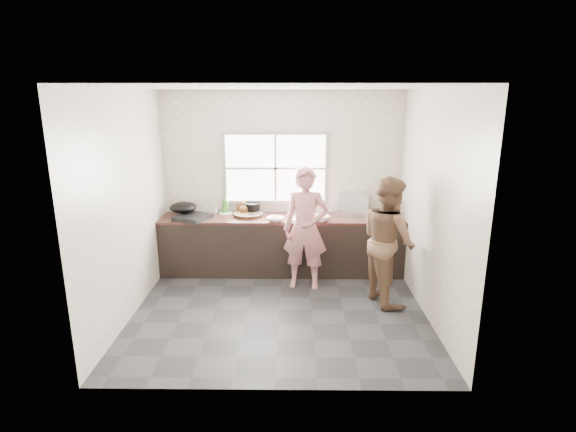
{
  "coord_description": "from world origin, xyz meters",
  "views": [
    {
      "loc": [
        0.17,
        -5.16,
        2.6
      ],
      "look_at": [
        0.1,
        0.65,
        1.05
      ],
      "focal_mm": 28.0,
      "sensor_mm": 36.0,
      "label": 1
    }
  ],
  "objects_px": {
    "black_pot": "(252,208)",
    "person_side": "(388,240)",
    "plate_food": "(225,213)",
    "bottle_brown_tall": "(240,208)",
    "bowl_crabs": "(321,219)",
    "pot_lid_left": "(184,219)",
    "bottle_brown_short": "(244,209)",
    "cutting_board": "(248,214)",
    "dish_rack": "(354,204)",
    "wok": "(183,207)",
    "pot_lid_right": "(205,213)",
    "bowl_mince": "(276,219)",
    "burner": "(193,217)",
    "woman": "(306,233)",
    "bottle_green": "(226,204)",
    "glass_jar": "(215,210)",
    "bowl_held": "(320,215)"
  },
  "relations": [
    {
      "from": "bowl_crabs",
      "to": "bowl_held",
      "type": "relative_size",
      "value": 1.09
    },
    {
      "from": "woman",
      "to": "bottle_brown_tall",
      "type": "distance_m",
      "value": 1.27
    },
    {
      "from": "dish_rack",
      "to": "pot_lid_right",
      "type": "height_order",
      "value": "dish_rack"
    },
    {
      "from": "person_side",
      "to": "bottle_green",
      "type": "xyz_separation_m",
      "value": [
        -2.25,
        1.22,
        0.18
      ]
    },
    {
      "from": "woman",
      "to": "bowl_held",
      "type": "xyz_separation_m",
      "value": [
        0.23,
        0.56,
        0.1
      ]
    },
    {
      "from": "bowl_mince",
      "to": "bottle_green",
      "type": "xyz_separation_m",
      "value": [
        -0.78,
        0.44,
        0.11
      ]
    },
    {
      "from": "person_side",
      "to": "pot_lid_left",
      "type": "xyz_separation_m",
      "value": [
        -2.81,
        0.82,
        0.04
      ]
    },
    {
      "from": "bowl_crabs",
      "to": "plate_food",
      "type": "bearing_deg",
      "value": 163.88
    },
    {
      "from": "person_side",
      "to": "pot_lid_left",
      "type": "distance_m",
      "value": 2.92
    },
    {
      "from": "cutting_board",
      "to": "dish_rack",
      "type": "bearing_deg",
      "value": 3.22
    },
    {
      "from": "bottle_brown_tall",
      "to": "wok",
      "type": "bearing_deg",
      "value": -168.02
    },
    {
      "from": "woman",
      "to": "bottle_green",
      "type": "relative_size",
      "value": 5.49
    },
    {
      "from": "bottle_green",
      "to": "bottle_brown_tall",
      "type": "xyz_separation_m",
      "value": [
        0.22,
        0.0,
        -0.06
      ]
    },
    {
      "from": "plate_food",
      "to": "bottle_brown_tall",
      "type": "height_order",
      "value": "bottle_brown_tall"
    },
    {
      "from": "black_pot",
      "to": "person_side",
      "type": "bearing_deg",
      "value": -33.43
    },
    {
      "from": "bowl_crabs",
      "to": "dish_rack",
      "type": "relative_size",
      "value": 0.46
    },
    {
      "from": "bowl_crabs",
      "to": "bottle_green",
      "type": "height_order",
      "value": "bottle_green"
    },
    {
      "from": "cutting_board",
      "to": "bowl_crabs",
      "type": "height_order",
      "value": "bowl_crabs"
    },
    {
      "from": "bowl_crabs",
      "to": "black_pot",
      "type": "xyz_separation_m",
      "value": [
        -1.02,
        0.44,
        0.05
      ]
    },
    {
      "from": "black_pot",
      "to": "bottle_brown_tall",
      "type": "height_order",
      "value": "bottle_brown_tall"
    },
    {
      "from": "cutting_board",
      "to": "bowl_crabs",
      "type": "xyz_separation_m",
      "value": [
        1.07,
        -0.28,
        0.01
      ]
    },
    {
      "from": "black_pot",
      "to": "dish_rack",
      "type": "height_order",
      "value": "dish_rack"
    },
    {
      "from": "bowl_crabs",
      "to": "pot_lid_left",
      "type": "xyz_separation_m",
      "value": [
        -1.99,
        0.04,
        -0.03
      ]
    },
    {
      "from": "bottle_brown_short",
      "to": "plate_food",
      "type": "bearing_deg",
      "value": 173.05
    },
    {
      "from": "black_pot",
      "to": "wok",
      "type": "relative_size",
      "value": 0.55
    },
    {
      "from": "bowl_crabs",
      "to": "plate_food",
      "type": "height_order",
      "value": "bowl_crabs"
    },
    {
      "from": "glass_jar",
      "to": "burner",
      "type": "distance_m",
      "value": 0.46
    },
    {
      "from": "woman",
      "to": "burner",
      "type": "height_order",
      "value": "woman"
    },
    {
      "from": "bottle_brown_tall",
      "to": "bottle_brown_short",
      "type": "xyz_separation_m",
      "value": [
        0.06,
        -0.06,
        0.0
      ]
    },
    {
      "from": "bowl_mince",
      "to": "burner",
      "type": "xyz_separation_m",
      "value": [
        -1.22,
        0.07,
        0.0
      ]
    },
    {
      "from": "person_side",
      "to": "glass_jar",
      "type": "height_order",
      "value": "person_side"
    },
    {
      "from": "black_pot",
      "to": "plate_food",
      "type": "relative_size",
      "value": 1.03
    },
    {
      "from": "black_pot",
      "to": "bottle_green",
      "type": "height_order",
      "value": "bottle_green"
    },
    {
      "from": "black_pot",
      "to": "bottle_brown_tall",
      "type": "xyz_separation_m",
      "value": [
        -0.19,
        0.0,
        0.01
      ]
    },
    {
      "from": "plate_food",
      "to": "bottle_brown_tall",
      "type": "relative_size",
      "value": 1.23
    },
    {
      "from": "bottle_green",
      "to": "pot_lid_right",
      "type": "height_order",
      "value": "bottle_green"
    },
    {
      "from": "bottle_brown_short",
      "to": "pot_lid_right",
      "type": "relative_size",
      "value": 0.65
    },
    {
      "from": "bottle_green",
      "to": "wok",
      "type": "height_order",
      "value": "bottle_green"
    },
    {
      "from": "dish_rack",
      "to": "plate_food",
      "type": "bearing_deg",
      "value": -167.98
    },
    {
      "from": "pot_lid_left",
      "to": "pot_lid_right",
      "type": "xyz_separation_m",
      "value": [
        0.23,
        0.4,
        0.0
      ]
    },
    {
      "from": "burner",
      "to": "glass_jar",
      "type": "bearing_deg",
      "value": 53.77
    },
    {
      "from": "dish_rack",
      "to": "pot_lid_right",
      "type": "bearing_deg",
      "value": -168.4
    },
    {
      "from": "bowl_crabs",
      "to": "bottle_brown_tall",
      "type": "bearing_deg",
      "value": 160.04
    },
    {
      "from": "plate_food",
      "to": "burner",
      "type": "distance_m",
      "value": 0.55
    },
    {
      "from": "wok",
      "to": "dish_rack",
      "type": "bearing_deg",
      "value": 2.34
    },
    {
      "from": "bottle_brown_short",
      "to": "pot_lid_left",
      "type": "height_order",
      "value": "bottle_brown_short"
    },
    {
      "from": "black_pot",
      "to": "bottle_green",
      "type": "xyz_separation_m",
      "value": [
        -0.41,
        0.0,
        0.06
      ]
    },
    {
      "from": "bottle_brown_tall",
      "to": "pot_lid_right",
      "type": "bearing_deg",
      "value": 180.0
    },
    {
      "from": "dish_rack",
      "to": "bottle_brown_tall",
      "type": "bearing_deg",
      "value": -168.97
    },
    {
      "from": "dish_rack",
      "to": "pot_lid_left",
      "type": "distance_m",
      "value": 2.54
    }
  ]
}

